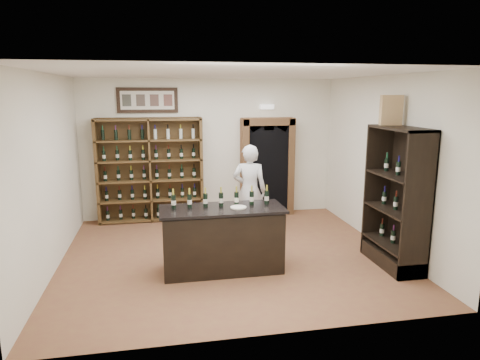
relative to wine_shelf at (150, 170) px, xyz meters
name	(u,v)px	position (x,y,z in m)	size (l,w,h in m)	color
floor	(229,255)	(1.30, -2.33, -1.10)	(5.50, 5.50, 0.00)	brown
ceiling	(228,73)	(1.30, -2.33, 1.90)	(5.50, 5.50, 0.00)	white
wall_back	(210,149)	(1.30, 0.17, 0.40)	(5.50, 0.04, 3.00)	white
wall_left	(49,174)	(-1.45, -2.33, 0.40)	(0.04, 5.00, 3.00)	white
wall_right	(384,163)	(4.05, -2.33, 0.40)	(0.04, 5.00, 3.00)	white
wine_shelf	(150,170)	(0.00, 0.00, 0.00)	(2.20, 0.38, 2.20)	brown
framed_picture	(148,100)	(0.00, 0.14, 1.45)	(1.25, 0.04, 0.52)	black
arched_doorway	(267,164)	(2.55, 0.00, 0.04)	(1.17, 0.35, 2.17)	black
emergency_light	(267,107)	(2.55, 0.09, 1.30)	(0.30, 0.10, 0.10)	white
tasting_counter	(222,240)	(1.10, -2.93, -0.61)	(1.88, 0.78, 1.00)	black
counter_bottle_0	(174,201)	(0.38, -2.83, 0.01)	(0.07, 0.07, 0.30)	black
counter_bottle_1	(190,201)	(0.62, -2.83, 0.01)	(0.07, 0.07, 0.30)	black
counter_bottle_2	(205,200)	(0.86, -2.83, 0.01)	(0.07, 0.07, 0.30)	black
counter_bottle_3	(221,199)	(1.10, -2.83, 0.01)	(0.07, 0.07, 0.30)	black
counter_bottle_4	(236,199)	(1.34, -2.83, 0.01)	(0.07, 0.07, 0.30)	black
counter_bottle_5	(252,198)	(1.58, -2.83, 0.01)	(0.07, 0.07, 0.30)	black
counter_bottle_6	(267,197)	(1.82, -2.83, 0.01)	(0.07, 0.07, 0.30)	black
side_cabinet	(397,219)	(3.82, -3.23, -0.35)	(0.48, 1.20, 2.20)	black
shopkeeper	(249,191)	(1.85, -1.39, -0.22)	(0.64, 0.42, 1.76)	silver
plate	(238,207)	(1.34, -2.99, -0.09)	(0.24, 0.24, 0.02)	beige
wine_crate	(391,110)	(3.81, -2.87, 1.34)	(0.33, 0.14, 0.47)	tan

